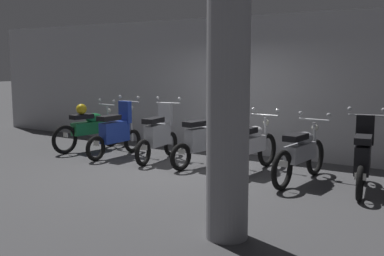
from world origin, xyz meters
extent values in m
plane|color=#424244|center=(0.00, 0.00, 0.00)|extent=(80.00, 80.00, 0.00)
cube|color=#ADADB2|center=(0.00, 2.43, 1.51)|extent=(16.00, 0.30, 3.01)
torus|color=black|center=(-3.00, 1.34, 0.33)|extent=(0.18, 0.66, 0.65)
torus|color=black|center=(-3.19, 0.06, 0.33)|extent=(0.18, 0.66, 0.65)
cube|color=#197238|center=(-3.10, 0.70, 0.52)|extent=(0.34, 0.85, 0.28)
ellipsoid|color=#197238|center=(-3.07, 0.85, 0.73)|extent=(0.32, 0.47, 0.22)
cube|color=black|center=(-3.12, 0.52, 0.80)|extent=(0.31, 0.55, 0.10)
cylinder|color=#B7BABF|center=(-3.02, 1.24, 1.02)|extent=(0.56, 0.11, 0.04)
sphere|color=#B7BABF|center=(-3.28, 1.28, 1.12)|extent=(0.07, 0.07, 0.07)
sphere|color=#B7BABF|center=(-2.76, 1.20, 1.12)|extent=(0.07, 0.07, 0.07)
cylinder|color=#B7BABF|center=(-3.01, 1.29, 0.65)|extent=(0.08, 0.17, 0.65)
sphere|color=silver|center=(-3.01, 1.29, 0.87)|extent=(0.12, 0.12, 0.12)
cube|color=white|center=(-3.18, 0.08, 0.43)|extent=(0.16, 0.03, 0.10)
sphere|color=gold|center=(-3.12, 0.52, 0.97)|extent=(0.24, 0.24, 0.24)
torus|color=black|center=(-2.06, 1.02, 0.27)|extent=(0.09, 0.53, 0.53)
torus|color=black|center=(-2.07, -0.13, 0.27)|extent=(0.09, 0.53, 0.53)
cube|color=#1E389E|center=(-2.06, 0.44, 0.54)|extent=(0.23, 0.74, 0.44)
cube|color=#1E389E|center=(-2.06, 0.79, 0.94)|extent=(0.28, 0.12, 0.48)
cube|color=black|center=(-2.07, 0.28, 0.85)|extent=(0.24, 0.52, 0.10)
cylinder|color=#B7BABF|center=(-2.06, 0.93, 1.16)|extent=(0.56, 0.04, 0.04)
sphere|color=#B7BABF|center=(-2.32, 0.93, 1.26)|extent=(0.07, 0.07, 0.07)
sphere|color=#B7BABF|center=(-1.80, 0.93, 1.26)|extent=(0.07, 0.07, 0.07)
cylinder|color=#B7BABF|center=(-2.06, 0.97, 0.69)|extent=(0.06, 0.15, 0.85)
sphere|color=silver|center=(-2.06, 0.97, 1.01)|extent=(0.12, 0.12, 0.12)
cube|color=white|center=(-2.07, -0.11, 0.36)|extent=(0.16, 0.01, 0.10)
torus|color=black|center=(-1.11, 1.17, 0.27)|extent=(0.16, 0.54, 0.53)
torus|color=black|center=(-0.96, 0.03, 0.27)|extent=(0.16, 0.54, 0.53)
cube|color=#9EA0A8|center=(-1.03, 0.60, 0.54)|extent=(0.32, 0.76, 0.44)
cube|color=#9EA0A8|center=(-1.08, 0.94, 0.94)|extent=(0.29, 0.16, 0.48)
cube|color=black|center=(-1.01, 0.44, 0.85)|extent=(0.31, 0.55, 0.10)
cylinder|color=#B7BABF|center=(-1.10, 1.08, 1.16)|extent=(0.56, 0.11, 0.04)
sphere|color=#B7BABF|center=(-1.35, 1.04, 1.26)|extent=(0.07, 0.07, 0.07)
sphere|color=#B7BABF|center=(-0.84, 1.11, 1.26)|extent=(0.07, 0.07, 0.07)
cylinder|color=#B7BABF|center=(-1.10, 1.12, 0.69)|extent=(0.08, 0.15, 0.85)
sphere|color=silver|center=(-1.10, 1.12, 1.01)|extent=(0.12, 0.12, 0.12)
cube|color=white|center=(-0.96, 0.05, 0.36)|extent=(0.16, 0.03, 0.10)
torus|color=black|center=(0.10, 1.22, 0.27)|extent=(0.18, 0.54, 0.53)
torus|color=black|center=(-0.10, 0.09, 0.27)|extent=(0.18, 0.54, 0.53)
cube|color=#9EA0A8|center=(0.00, 0.65, 0.54)|extent=(0.34, 0.76, 0.44)
cube|color=#9EA0A8|center=(0.06, 0.99, 0.94)|extent=(0.30, 0.17, 0.48)
cube|color=black|center=(-0.03, 0.49, 0.85)|extent=(0.33, 0.55, 0.10)
cylinder|color=#B7BABF|center=(0.08, 1.13, 1.16)|extent=(0.56, 0.13, 0.04)
sphere|color=#B7BABF|center=(-0.17, 1.17, 1.26)|extent=(0.07, 0.07, 0.07)
sphere|color=#B7BABF|center=(0.34, 1.08, 1.26)|extent=(0.07, 0.07, 0.07)
cylinder|color=#B7BABF|center=(0.09, 1.17, 0.69)|extent=(0.08, 0.16, 0.85)
sphere|color=silver|center=(0.09, 1.17, 1.01)|extent=(0.12, 0.12, 0.12)
cube|color=white|center=(-0.10, 0.11, 0.36)|extent=(0.16, 0.04, 0.10)
torus|color=black|center=(1.08, 1.33, 0.33)|extent=(0.14, 0.65, 0.65)
torus|color=black|center=(0.98, 0.03, 0.33)|extent=(0.14, 0.65, 0.65)
cube|color=silver|center=(1.03, 0.68, 0.52)|extent=(0.28, 0.85, 0.28)
ellipsoid|color=silver|center=(1.04, 0.84, 0.73)|extent=(0.29, 0.46, 0.22)
cube|color=black|center=(1.02, 0.50, 0.80)|extent=(0.28, 0.54, 0.10)
cylinder|color=#B7BABF|center=(1.07, 1.23, 1.02)|extent=(0.56, 0.08, 0.04)
sphere|color=#B7BABF|center=(0.81, 1.25, 1.12)|extent=(0.07, 0.07, 0.07)
sphere|color=#B7BABF|center=(1.33, 1.21, 1.12)|extent=(0.07, 0.07, 0.07)
cylinder|color=#B7BABF|center=(1.08, 1.28, 0.65)|extent=(0.07, 0.16, 0.65)
sphere|color=silver|center=(1.08, 1.28, 0.87)|extent=(0.12, 0.12, 0.12)
cube|color=white|center=(0.99, 0.06, 0.43)|extent=(0.16, 0.02, 0.10)
torus|color=black|center=(2.11, 1.13, 0.33)|extent=(0.14, 0.65, 0.65)
torus|color=black|center=(2.02, -0.17, 0.33)|extent=(0.14, 0.65, 0.65)
cube|color=#9EA0A8|center=(2.06, 0.48, 0.52)|extent=(0.28, 0.85, 0.28)
ellipsoid|color=#9EA0A8|center=(2.08, 0.63, 0.73)|extent=(0.29, 0.46, 0.22)
cube|color=black|center=(2.05, 0.30, 0.80)|extent=(0.28, 0.54, 0.10)
cylinder|color=#B7BABF|center=(2.10, 1.02, 1.02)|extent=(0.56, 0.08, 0.04)
sphere|color=#B7BABF|center=(1.84, 1.04, 1.12)|extent=(0.07, 0.07, 0.07)
sphere|color=#B7BABF|center=(2.36, 1.01, 1.12)|extent=(0.07, 0.07, 0.07)
cylinder|color=#B7BABF|center=(2.11, 1.08, 0.65)|extent=(0.07, 0.16, 0.65)
sphere|color=silver|center=(2.11, 1.08, 0.87)|extent=(0.12, 0.12, 0.12)
cube|color=white|center=(2.02, -0.14, 0.43)|extent=(0.16, 0.02, 0.10)
torus|color=black|center=(2.99, 1.01, 0.27)|extent=(0.19, 0.54, 0.53)
torus|color=black|center=(3.21, -0.12, 0.27)|extent=(0.19, 0.54, 0.53)
cube|color=black|center=(3.10, 0.44, 0.54)|extent=(0.36, 0.76, 0.44)
cube|color=black|center=(3.03, 0.78, 0.94)|extent=(0.30, 0.17, 0.48)
cube|color=black|center=(3.13, 0.28, 0.85)|extent=(0.33, 0.56, 0.10)
cylinder|color=#B7BABF|center=(3.00, 0.92, 1.16)|extent=(0.56, 0.14, 0.04)
sphere|color=#B7BABF|center=(2.75, 0.87, 1.26)|extent=(0.07, 0.07, 0.07)
sphere|color=#B7BABF|center=(3.26, 0.97, 1.26)|extent=(0.07, 0.07, 0.07)
cylinder|color=#B7BABF|center=(3.00, 0.96, 0.69)|extent=(0.08, 0.16, 0.85)
sphere|color=silver|center=(3.00, 0.96, 1.01)|extent=(0.12, 0.12, 0.12)
cube|color=white|center=(3.20, -0.10, 0.36)|extent=(0.16, 0.04, 0.10)
cylinder|color=gray|center=(2.30, -2.45, 1.51)|extent=(0.48, 0.48, 3.01)
camera|label=1|loc=(4.88, -7.14, 2.01)|focal=44.85mm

